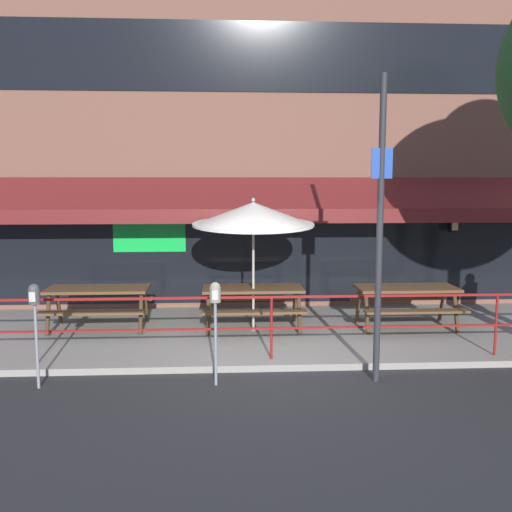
{
  "coord_description": "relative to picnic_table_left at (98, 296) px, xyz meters",
  "views": [
    {
      "loc": [
        -0.7,
        -7.98,
        2.73
      ],
      "look_at": [
        -0.16,
        1.6,
        1.5
      ],
      "focal_mm": 40.0,
      "sensor_mm": 36.0,
      "label": 1
    }
  ],
  "objects": [
    {
      "name": "patio_deck",
      "position": [
        2.97,
        -0.23,
        -0.66
      ],
      "size": [
        15.0,
        4.0,
        0.1
      ],
      "primitive_type": "cube",
      "color": "#9E998E",
      "rests_on": "ground"
    },
    {
      "name": "parking_meter_near",
      "position": [
        -0.23,
        -2.71,
        0.44
      ],
      "size": [
        0.15,
        0.16,
        1.42
      ],
      "color": "gray",
      "rests_on": "ground"
    },
    {
      "name": "parking_meter_far",
      "position": [
        2.14,
        -2.73,
        0.44
      ],
      "size": [
        0.15,
        0.16,
        1.42
      ],
      "color": "gray",
      "rests_on": "ground"
    },
    {
      "name": "picnic_table_centre",
      "position": [
        2.79,
        -0.11,
        0.0
      ],
      "size": [
        1.8,
        1.42,
        0.76
      ],
      "color": "brown",
      "rests_on": "patio_deck"
    },
    {
      "name": "street_sign_pole",
      "position": [
        4.36,
        -2.68,
        1.43
      ],
      "size": [
        0.28,
        0.09,
        4.15
      ],
      "color": "#2D2D33",
      "rests_on": "ground"
    },
    {
      "name": "patio_umbrella_centre",
      "position": [
        2.79,
        -0.23,
        1.47
      ],
      "size": [
        2.14,
        2.14,
        2.38
      ],
      "color": "#B7B2A8",
      "rests_on": "patio_deck"
    },
    {
      "name": "restaurant_building",
      "position": [
        2.97,
        1.99,
        3.04
      ],
      "size": [
        15.0,
        1.6,
        7.54
      ],
      "color": "brown",
      "rests_on": "ground"
    },
    {
      "name": "patio_railing",
      "position": [
        2.97,
        -1.93,
        0.09
      ],
      "size": [
        13.84,
        0.04,
        0.97
      ],
      "color": "maroon",
      "rests_on": "patio_deck"
    },
    {
      "name": "ground_plane",
      "position": [
        2.97,
        -2.23,
        -0.71
      ],
      "size": [
        120.0,
        120.0,
        0.0
      ],
      "primitive_type": "plane",
      "color": "#2D2D30"
    },
    {
      "name": "picnic_table_right",
      "position": [
        5.57,
        -0.21,
        0.0
      ],
      "size": [
        1.8,
        1.42,
        0.76
      ],
      "color": "brown",
      "rests_on": "patio_deck"
    },
    {
      "name": "picnic_table_left",
      "position": [
        0.0,
        0.0,
        0.0
      ],
      "size": [
        1.8,
        1.42,
        0.76
      ],
      "color": "brown",
      "rests_on": "patio_deck"
    }
  ]
}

